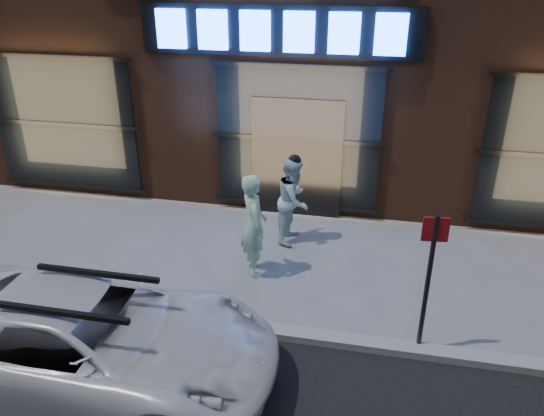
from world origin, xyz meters
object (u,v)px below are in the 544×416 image
at_px(white_suv, 89,339).
at_px(sign_post, 429,273).
at_px(man_bowtie, 254,225).
at_px(man_cap, 294,200).

xyz_separation_m(white_suv, sign_post, (3.98, 1.41, 0.58)).
relative_size(man_bowtie, white_suv, 0.38).
distance_m(man_bowtie, white_suv, 3.20).
bearing_deg(white_suv, man_bowtie, -26.87).
xyz_separation_m(man_bowtie, sign_post, (2.63, -1.47, 0.35)).
bearing_deg(man_bowtie, white_suv, 127.93).
bearing_deg(sign_post, man_cap, 122.92).
distance_m(man_cap, white_suv, 4.51).
distance_m(man_cap, sign_post, 3.51).
height_order(man_cap, white_suv, man_cap).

